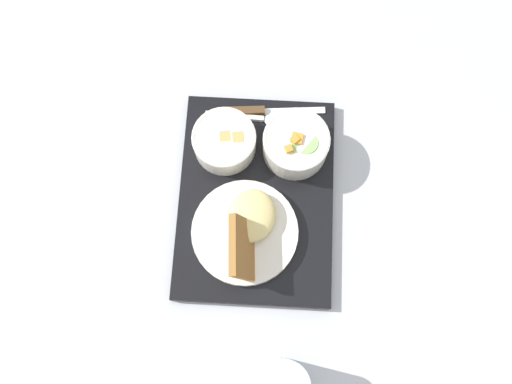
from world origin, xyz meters
TOP-DOWN VIEW (x-y plane):
  - ground_plane at (0.00, 0.00)m, footprint 4.00×4.00m
  - serving_tray at (0.00, 0.00)m, footprint 0.41×0.32m
  - bowl_salad at (-0.10, 0.05)m, footprint 0.12×0.12m
  - bowl_soup at (-0.08, -0.07)m, footprint 0.11×0.11m
  - plate_main at (0.07, -0.01)m, footprint 0.18×0.18m
  - knife at (-0.16, -0.03)m, footprint 0.05×0.18m
  - spoon at (-0.15, -0.02)m, footprint 0.04×0.16m
  - glass_water at (0.30, 0.10)m, footprint 0.07×0.07m

SIDE VIEW (x-z plane):
  - ground_plane at x=0.00m, z-range 0.00..0.00m
  - serving_tray at x=0.00m, z-range 0.00..0.02m
  - spoon at x=-0.15m, z-range 0.02..0.03m
  - knife at x=-0.16m, z-range 0.02..0.03m
  - plate_main at x=0.07m, z-range -0.01..0.09m
  - bowl_soup at x=-0.08m, z-range 0.02..0.07m
  - glass_water at x=0.30m, z-range -0.01..0.11m
  - bowl_salad at x=-0.10m, z-range 0.02..0.08m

